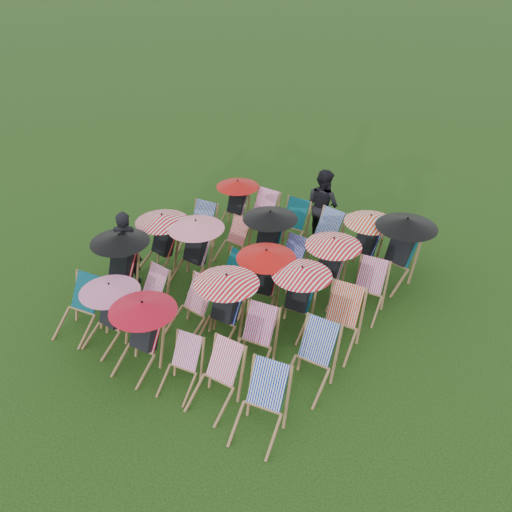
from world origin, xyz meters
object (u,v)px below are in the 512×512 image
Objects in this scene: deckchair_0 at (78,309)px; deckchair_5 at (260,406)px; deckchair_29 at (398,249)px; person_left at (126,248)px; person_rear at (323,205)px.

deckchair_0 is 0.96× the size of deckchair_5.
deckchair_29 is at bearing 40.13° from deckchair_0.
deckchair_5 is at bearing 127.20° from person_left.
deckchair_0 is at bearing 86.32° from person_rear.
deckchair_29 reaches higher than deckchair_0.
deckchair_5 is at bearing -10.35° from deckchair_0.
deckchair_5 is 0.65× the size of person_left.
person_left is at bearing 74.02° from person_rear.
person_left is 4.36m from person_rear.
deckchair_29 is 5.31m from person_left.
deckchair_29 is at bearing 177.74° from person_rear.
person_rear is (1.92, 5.31, 0.35)m from deckchair_0.
deckchair_29 reaches higher than deckchair_5.
deckchair_29 is 0.90× the size of person_left.
deckchair_0 is 0.58× the size of person_rear.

